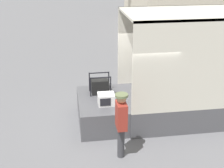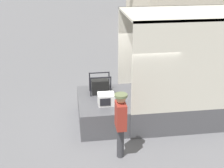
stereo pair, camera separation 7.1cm
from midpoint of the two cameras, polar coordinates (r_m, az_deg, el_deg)
The scene contains 5 objects.
ground_plane at distance 9.85m, azimuth 2.31°, elevation -6.57°, with size 160.00×160.00×0.00m, color slate.
tailgate_deck at distance 9.58m, azimuth -1.74°, elevation -4.82°, with size 1.38×2.16×0.78m, color #4C4C51.
microwave at distance 8.99m, azimuth -0.86°, elevation -2.78°, with size 0.48×0.40×0.33m.
portable_generator at distance 9.70m, azimuth -1.88°, elevation -0.39°, with size 0.65×0.45×0.62m.
worker_person at distance 7.65m, azimuth 1.87°, elevation -6.46°, with size 0.32×0.44×1.75m.
Camera 2 is at (-1.55, -8.46, 4.80)m, focal length 50.00 mm.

